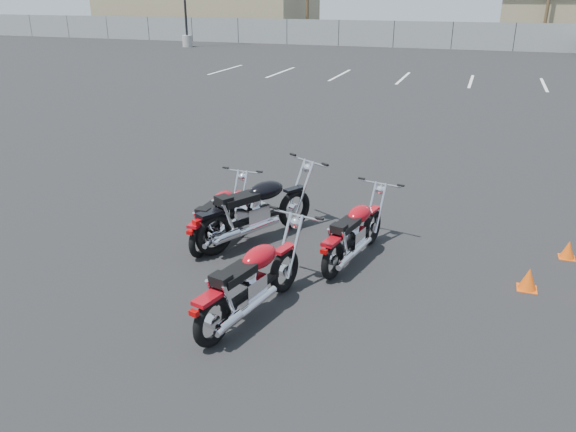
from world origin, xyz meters
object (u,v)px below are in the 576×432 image
(motorcycle_front_red, at_px, (219,215))
(motorcycle_second_black, at_px, (256,210))
(motorcycle_third_red, at_px, (354,233))
(motorcycle_rear_red, at_px, (251,282))

(motorcycle_front_red, relative_size, motorcycle_second_black, 0.85)
(motorcycle_second_black, distance_m, motorcycle_third_red, 1.63)
(motorcycle_second_black, height_order, motorcycle_rear_red, motorcycle_second_black)
(motorcycle_front_red, distance_m, motorcycle_third_red, 2.18)
(motorcycle_rear_red, bearing_deg, motorcycle_second_black, 110.79)
(motorcycle_third_red, bearing_deg, motorcycle_rear_red, -112.89)
(motorcycle_front_red, height_order, motorcycle_second_black, motorcycle_second_black)
(motorcycle_second_black, bearing_deg, motorcycle_front_red, -161.36)
(motorcycle_front_red, bearing_deg, motorcycle_second_black, 18.64)
(motorcycle_front_red, xyz_separation_m, motorcycle_second_black, (0.56, 0.19, 0.10))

